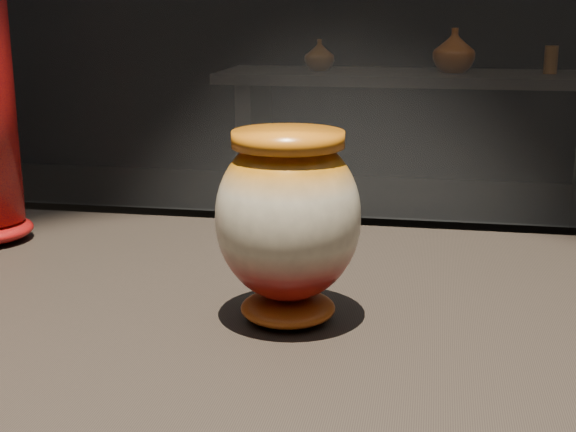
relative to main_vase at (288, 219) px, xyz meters
name	(u,v)px	position (x,y,z in m)	size (l,w,h in m)	color
main_vase	(288,219)	(0.00, 0.00, 0.00)	(0.16, 0.16, 0.20)	maroon
back_shelf	(419,125)	(0.07, 3.29, -0.38)	(2.00, 0.60, 0.90)	black
back_vase_left	(319,55)	(-0.44, 3.27, -0.03)	(0.15, 0.15, 0.16)	#9B5116
back_vase_mid	(454,51)	(0.22, 3.28, 0.00)	(0.21, 0.21, 0.21)	maroon
back_vase_right	(551,60)	(0.69, 3.31, -0.04)	(0.07, 0.07, 0.13)	#9B5116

